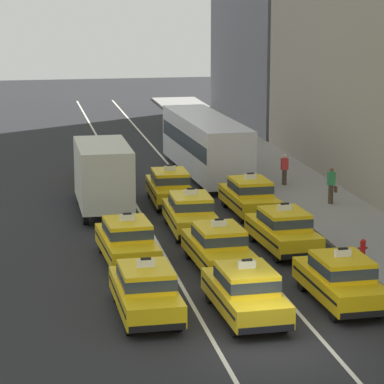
# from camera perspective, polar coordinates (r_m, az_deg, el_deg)

# --- Properties ---
(ground_plane) EXTENTS (160.00, 160.00, 0.00)m
(ground_plane) POSITION_cam_1_polar(r_m,az_deg,el_deg) (27.73, 4.86, -9.33)
(ground_plane) COLOR #232326
(lane_stripe_left_center) EXTENTS (0.14, 80.00, 0.01)m
(lane_stripe_left_center) POSITION_cam_1_polar(r_m,az_deg,el_deg) (46.25, -3.68, -0.36)
(lane_stripe_left_center) COLOR silver
(lane_stripe_left_center) RESTS_ON ground
(lane_stripe_center_right) EXTENTS (0.14, 80.00, 0.01)m
(lane_stripe_center_right) POSITION_cam_1_polar(r_m,az_deg,el_deg) (46.74, 0.22, -0.20)
(lane_stripe_center_right) COLOR silver
(lane_stripe_center_right) RESTS_ON ground
(sidewalk_curb) EXTENTS (4.00, 90.00, 0.15)m
(sidewalk_curb) POSITION_cam_1_polar(r_m,az_deg,el_deg) (43.46, 8.75, -1.23)
(sidewalk_curb) COLOR gray
(sidewalk_curb) RESTS_ON ground
(taxi_left_nearest) EXTENTS (1.89, 4.59, 1.96)m
(taxi_left_nearest) POSITION_cam_1_polar(r_m,az_deg,el_deg) (29.73, -2.84, -5.97)
(taxi_left_nearest) COLOR black
(taxi_left_nearest) RESTS_ON ground
(taxi_left_second) EXTENTS (2.03, 4.64, 1.96)m
(taxi_left_second) POSITION_cam_1_polar(r_m,az_deg,el_deg) (35.39, -3.98, -2.94)
(taxi_left_second) COLOR black
(taxi_left_second) RESTS_ON ground
(box_truck_left_third) EXTENTS (2.33, 6.97, 3.27)m
(box_truck_left_third) POSITION_cam_1_polar(r_m,az_deg,el_deg) (43.34, -5.52, 1.13)
(box_truck_left_third) COLOR black
(box_truck_left_third) RESTS_ON ground
(taxi_left_fourth) EXTENTS (1.91, 4.60, 1.96)m
(taxi_left_fourth) POSITION_cam_1_polar(r_m,az_deg,el_deg) (49.88, -5.87, 1.58)
(taxi_left_fourth) COLOR black
(taxi_left_fourth) RESTS_ON ground
(taxi_center_nearest) EXTENTS (1.98, 4.62, 1.96)m
(taxi_center_nearest) POSITION_cam_1_polar(r_m,az_deg,el_deg) (29.61, 3.29, -6.05)
(taxi_center_nearest) COLOR black
(taxi_center_nearest) RESTS_ON ground
(taxi_center_second) EXTENTS (2.00, 4.63, 1.96)m
(taxi_center_second) POSITION_cam_1_polar(r_m,az_deg,el_deg) (34.49, 1.62, -3.33)
(taxi_center_second) COLOR black
(taxi_center_second) RESTS_ON ground
(taxi_center_third) EXTENTS (1.91, 4.59, 1.96)m
(taxi_center_third) POSITION_cam_1_polar(r_m,az_deg,el_deg) (39.54, -0.10, -1.26)
(taxi_center_third) COLOR black
(taxi_center_third) RESTS_ON ground
(taxi_center_fourth) EXTENTS (1.92, 4.60, 1.96)m
(taxi_center_fourth) POSITION_cam_1_polar(r_m,az_deg,el_deg) (44.65, -1.36, 0.34)
(taxi_center_fourth) COLOR black
(taxi_center_fourth) RESTS_ON ground
(taxi_right_nearest) EXTENTS (1.94, 4.61, 1.96)m
(taxi_right_nearest) POSITION_cam_1_polar(r_m,az_deg,el_deg) (31.16, 9.04, -5.23)
(taxi_right_nearest) COLOR black
(taxi_right_nearest) RESTS_ON ground
(taxi_right_second) EXTENTS (2.04, 4.65, 1.96)m
(taxi_right_second) POSITION_cam_1_polar(r_m,az_deg,el_deg) (37.05, 5.58, -2.26)
(taxi_right_second) COLOR black
(taxi_right_second) RESTS_ON ground
(taxi_right_third) EXTENTS (1.94, 4.61, 1.96)m
(taxi_right_third) POSITION_cam_1_polar(r_m,az_deg,el_deg) (42.79, 3.52, -0.21)
(taxi_right_third) COLOR black
(taxi_right_third) RESTS_ON ground
(bus_right_fourth) EXTENTS (2.96, 11.29, 3.22)m
(bus_right_fourth) POSITION_cam_1_polar(r_m,az_deg,el_deg) (51.33, 0.82, 3.02)
(bus_right_fourth) COLOR black
(bus_right_fourth) RESTS_ON ground
(pedestrian_near_crosswalk) EXTENTS (0.36, 0.24, 1.60)m
(pedestrian_near_crosswalk) POSITION_cam_1_polar(r_m,az_deg,el_deg) (48.58, 5.66, 1.38)
(pedestrian_near_crosswalk) COLOR #473828
(pedestrian_near_crosswalk) RESTS_ON sidewalk_curb
(pedestrian_trailing) EXTENTS (0.47, 0.24, 1.74)m
(pedestrian_trailing) POSITION_cam_1_polar(r_m,az_deg,el_deg) (44.64, 8.48, 0.40)
(pedestrian_trailing) COLOR #473828
(pedestrian_trailing) RESTS_ON sidewalk_curb
(fire_hydrant) EXTENTS (0.36, 0.22, 0.73)m
(fire_hydrant) POSITION_cam_1_polar(r_m,az_deg,el_deg) (36.13, 10.36, -3.34)
(fire_hydrant) COLOR red
(fire_hydrant) RESTS_ON sidewalk_curb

